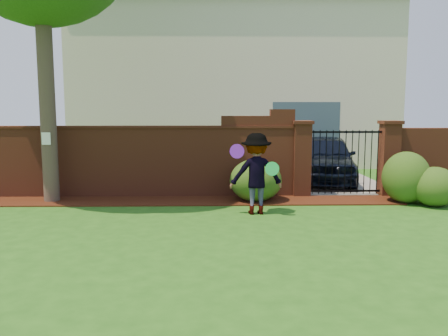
{
  "coord_description": "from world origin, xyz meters",
  "views": [
    {
      "loc": [
        0.22,
        -7.33,
        2.19
      ],
      "look_at": [
        0.41,
        1.4,
        1.05
      ],
      "focal_mm": 36.91,
      "sensor_mm": 36.0,
      "label": 1
    }
  ],
  "objects_px": {
    "car": "(326,159)",
    "frisbee_green": "(272,169)",
    "frisbee_purple": "(237,151)",
    "man": "(256,174)"
  },
  "relations": [
    {
      "from": "car",
      "to": "frisbee_green",
      "type": "relative_size",
      "value": 14.49
    },
    {
      "from": "frisbee_purple",
      "to": "car",
      "type": "bearing_deg",
      "value": 55.56
    },
    {
      "from": "car",
      "to": "man",
      "type": "height_order",
      "value": "man"
    },
    {
      "from": "man",
      "to": "frisbee_green",
      "type": "relative_size",
      "value": 5.91
    },
    {
      "from": "car",
      "to": "man",
      "type": "distance_m",
      "value": 4.72
    },
    {
      "from": "man",
      "to": "frisbee_purple",
      "type": "bearing_deg",
      "value": 9.33
    },
    {
      "from": "car",
      "to": "frisbee_green",
      "type": "bearing_deg",
      "value": -105.38
    },
    {
      "from": "car",
      "to": "man",
      "type": "relative_size",
      "value": 2.45
    },
    {
      "from": "man",
      "to": "car",
      "type": "bearing_deg",
      "value": -124.5
    },
    {
      "from": "man",
      "to": "frisbee_purple",
      "type": "xyz_separation_m",
      "value": [
        -0.4,
        -0.09,
        0.48
      ]
    }
  ]
}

